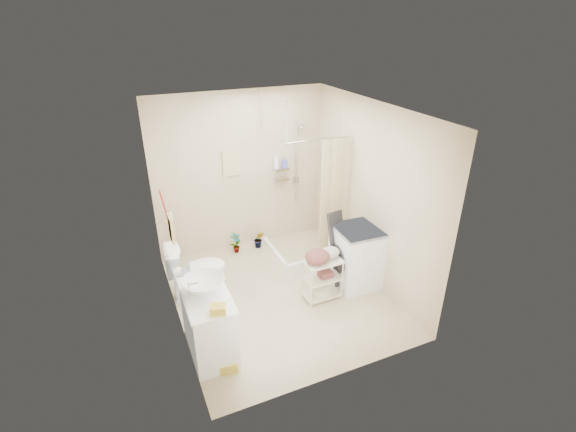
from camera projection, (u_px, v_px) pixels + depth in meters
name	position (u px, v px, depth m)	size (l,w,h in m)	color
floor	(280.00, 295.00, 5.92)	(3.20, 3.20, 0.00)	beige
ceiling	(278.00, 110.00, 4.78)	(2.80, 3.20, 0.04)	silver
wall_back	(241.00, 173.00, 6.66)	(2.80, 0.04, 2.60)	beige
wall_front	(343.00, 278.00, 4.03)	(2.80, 0.04, 2.60)	beige
wall_left	(168.00, 233.00, 4.84)	(0.04, 3.20, 2.60)	beige
wall_right	(371.00, 195.00, 5.86)	(0.04, 3.20, 2.60)	beige
vanity	(209.00, 323.00, 4.79)	(0.51, 0.91, 0.80)	white
sink	(204.00, 285.00, 4.64)	(0.48, 0.48, 0.16)	white
counter_basket	(218.00, 309.00, 4.32)	(0.16, 0.13, 0.09)	gold
floor_basket	(228.00, 364.00, 4.65)	(0.29, 0.22, 0.15)	yellow
toilet	(197.00, 270.00, 5.75)	(0.46, 0.80, 0.82)	white
mop	(167.00, 227.00, 6.37)	(0.13, 0.13, 1.32)	#AF2F20
potted_plant_a	(236.00, 243.00, 6.90)	(0.19, 0.13, 0.36)	brown
potted_plant_b	(259.00, 239.00, 7.06)	(0.17, 0.14, 0.31)	brown
hanging_towel	(231.00, 163.00, 6.51)	(0.28, 0.03, 0.42)	beige
towel_ring	(171.00, 227.00, 4.61)	(0.04, 0.22, 0.34)	#E8DC85
tp_holder	(177.00, 272.00, 5.15)	(0.08, 0.12, 0.14)	white
shower	(303.00, 191.00, 6.63)	(1.10, 1.10, 2.10)	white
shampoo_bottle_a	(276.00, 162.00, 6.74)	(0.09, 0.09, 0.24)	white
shampoo_bottle_b	(285.00, 163.00, 6.80)	(0.08, 0.08, 0.17)	#4F5EB6
washing_machine	(357.00, 256.00, 6.00)	(0.62, 0.64, 0.90)	white
laundry_rack	(322.00, 275.00, 5.73)	(0.52, 0.30, 0.71)	beige
ironing_board	(339.00, 248.00, 6.00)	(0.32, 0.09, 1.12)	black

